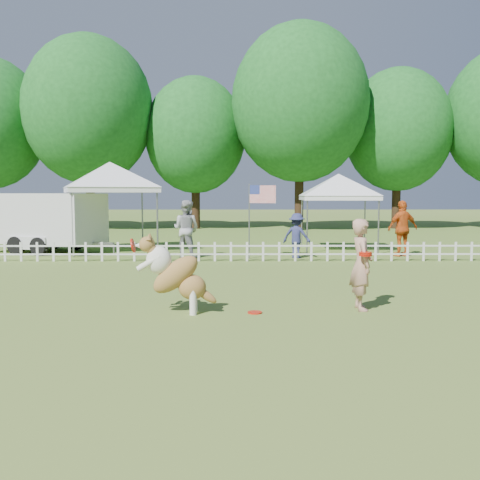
# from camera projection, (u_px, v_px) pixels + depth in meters

# --- Properties ---
(ground) EXTENTS (120.00, 120.00, 0.00)m
(ground) POSITION_uv_depth(u_px,v_px,m) (269.00, 310.00, 9.63)
(ground) COLOR #426B22
(ground) RESTS_ON ground
(picket_fence) EXTENTS (22.00, 0.08, 0.60)m
(picket_fence) POSITION_uv_depth(u_px,v_px,m) (255.00, 252.00, 16.57)
(picket_fence) COLOR silver
(picket_fence) RESTS_ON ground
(handler) EXTENTS (0.42, 0.62, 1.65)m
(handler) POSITION_uv_depth(u_px,v_px,m) (361.00, 264.00, 9.63)
(handler) COLOR tan
(handler) RESTS_ON ground
(dog) EXTENTS (1.34, 0.46, 1.38)m
(dog) POSITION_uv_depth(u_px,v_px,m) (177.00, 275.00, 9.33)
(dog) COLOR brown
(dog) RESTS_ON ground
(frisbee_on_turf) EXTENTS (0.29, 0.29, 0.02)m
(frisbee_on_turf) POSITION_uv_depth(u_px,v_px,m) (255.00, 312.00, 9.41)
(frisbee_on_turf) COLOR red
(frisbee_on_turf) RESTS_ON ground
(canopy_tent_left) EXTENTS (3.94, 3.94, 3.17)m
(canopy_tent_left) POSITION_uv_depth(u_px,v_px,m) (111.00, 208.00, 19.35)
(canopy_tent_left) COLOR white
(canopy_tent_left) RESTS_ON ground
(canopy_tent_right) EXTENTS (2.79, 2.79, 2.76)m
(canopy_tent_right) POSITION_uv_depth(u_px,v_px,m) (338.00, 213.00, 19.64)
(canopy_tent_right) COLOR white
(canopy_tent_right) RESTS_ON ground
(cargo_trailer) EXTENTS (5.33, 3.72, 2.15)m
(cargo_trailer) POSITION_uv_depth(u_px,v_px,m) (46.00, 222.00, 19.10)
(cargo_trailer) COLOR silver
(cargo_trailer) RESTS_ON ground
(flag_pole) EXTENTS (0.92, 0.34, 2.41)m
(flag_pole) POSITION_uv_depth(u_px,v_px,m) (249.00, 221.00, 17.16)
(flag_pole) COLOR gray
(flag_pole) RESTS_ON ground
(spectator_a) EXTENTS (1.12, 1.02, 1.88)m
(spectator_a) POSITION_uv_depth(u_px,v_px,m) (186.00, 229.00, 17.39)
(spectator_a) COLOR #A0A0A5
(spectator_a) RESTS_ON ground
(spectator_b) EXTENTS (1.08, 0.89, 1.46)m
(spectator_b) POSITION_uv_depth(u_px,v_px,m) (297.00, 236.00, 17.36)
(spectator_b) COLOR navy
(spectator_b) RESTS_ON ground
(spectator_c) EXTENTS (1.18, 0.77, 1.87)m
(spectator_c) POSITION_uv_depth(u_px,v_px,m) (403.00, 228.00, 17.83)
(spectator_c) COLOR #CA5017
(spectator_c) RESTS_ON ground
(tree_left) EXTENTS (7.40, 7.40, 12.00)m
(tree_left) POSITION_uv_depth(u_px,v_px,m) (89.00, 125.00, 30.46)
(tree_left) COLOR #18541D
(tree_left) RESTS_ON ground
(tree_center_left) EXTENTS (6.00, 6.00, 9.80)m
(tree_center_left) POSITION_uv_depth(u_px,v_px,m) (195.00, 146.00, 31.59)
(tree_center_left) COLOR #18541D
(tree_center_left) RESTS_ON ground
(tree_center_right) EXTENTS (7.60, 7.60, 12.60)m
(tree_center_right) POSITION_uv_depth(u_px,v_px,m) (300.00, 119.00, 30.02)
(tree_center_right) COLOR #18541D
(tree_center_right) RESTS_ON ground
(tree_right) EXTENTS (6.20, 6.20, 10.40)m
(tree_right) POSITION_uv_depth(u_px,v_px,m) (398.00, 141.00, 31.65)
(tree_right) COLOR #18541D
(tree_right) RESTS_ON ground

